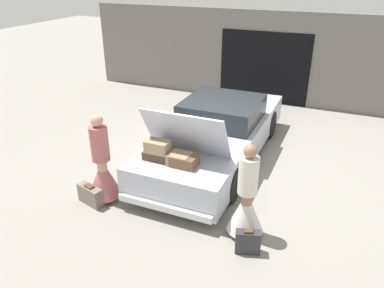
{
  "coord_description": "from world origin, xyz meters",
  "views": [
    {
      "loc": [
        2.52,
        -7.25,
        4.01
      ],
      "look_at": [
        0.0,
        -1.42,
        0.95
      ],
      "focal_mm": 35.0,
      "sensor_mm": 36.0,
      "label": 1
    }
  ],
  "objects_px": {
    "car": "(217,133)",
    "person_left": "(103,170)",
    "suitcase_beside_right_person": "(248,242)",
    "person_right": "(246,204)",
    "suitcase_beside_left_person": "(90,195)"
  },
  "relations": [
    {
      "from": "person_left",
      "to": "suitcase_beside_right_person",
      "type": "relative_size",
      "value": 4.07
    },
    {
      "from": "person_right",
      "to": "suitcase_beside_left_person",
      "type": "bearing_deg",
      "value": 99.58
    },
    {
      "from": "car",
      "to": "person_right",
      "type": "height_order",
      "value": "car"
    },
    {
      "from": "car",
      "to": "person_right",
      "type": "relative_size",
      "value": 3.24
    },
    {
      "from": "car",
      "to": "person_left",
      "type": "height_order",
      "value": "car"
    },
    {
      "from": "car",
      "to": "suitcase_beside_right_person",
      "type": "xyz_separation_m",
      "value": [
        1.53,
        -2.8,
        -0.39
      ]
    },
    {
      "from": "person_right",
      "to": "suitcase_beside_right_person",
      "type": "distance_m",
      "value": 0.59
    },
    {
      "from": "car",
      "to": "suitcase_beside_left_person",
      "type": "xyz_separation_m",
      "value": [
        -1.49,
        -2.69,
        -0.41
      ]
    },
    {
      "from": "car",
      "to": "person_left",
      "type": "distance_m",
      "value": 2.78
    },
    {
      "from": "person_left",
      "to": "person_right",
      "type": "bearing_deg",
      "value": 99.11
    },
    {
      "from": "suitcase_beside_right_person",
      "to": "person_left",
      "type": "bearing_deg",
      "value": 172.62
    },
    {
      "from": "suitcase_beside_left_person",
      "to": "person_left",
      "type": "bearing_deg",
      "value": 62.21
    },
    {
      "from": "car",
      "to": "person_right",
      "type": "xyz_separation_m",
      "value": [
        1.36,
        -2.38,
        -0.01
      ]
    },
    {
      "from": "person_left",
      "to": "suitcase_beside_left_person",
      "type": "height_order",
      "value": "person_left"
    },
    {
      "from": "person_right",
      "to": "suitcase_beside_right_person",
      "type": "height_order",
      "value": "person_right"
    }
  ]
}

